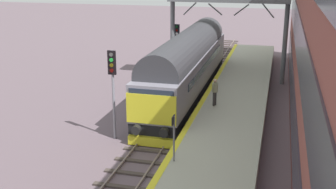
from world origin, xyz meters
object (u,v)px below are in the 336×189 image
Objects in this scene: diesel_locomotive at (188,63)px; platform_number_sign at (174,132)px; waiting_passenger at (215,90)px; signal_post_mid at (177,42)px; signal_post_near at (113,82)px.

diesel_locomotive is 12.55m from platform_number_sign.
waiting_passenger is at bearing -59.52° from diesel_locomotive.
signal_post_mid is (-2.23, 6.17, 0.32)m from diesel_locomotive.
diesel_locomotive is 3.75× the size of signal_post_near.
waiting_passenger is at bearing 39.61° from signal_post_near.
diesel_locomotive is at bearing -70.10° from signal_post_mid.
platform_number_sign is at bearing -163.08° from waiting_passenger.
diesel_locomotive is at bearing 75.11° from signal_post_near.
platform_number_sign is at bearing -77.02° from signal_post_mid.
signal_post_mid reaches higher than platform_number_sign.
platform_number_sign is (4.28, -18.56, -0.44)m from signal_post_mid.
diesel_locomotive reaches higher than platform_number_sign.
platform_number_sign is 8.00m from waiting_passenger.
signal_post_mid is at bearing 45.41° from waiting_passenger.
platform_number_sign is (4.28, -3.98, -0.80)m from signal_post_near.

